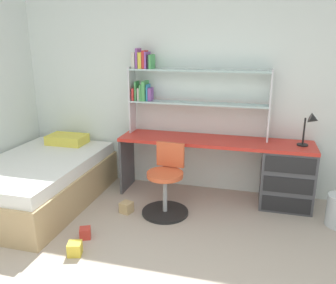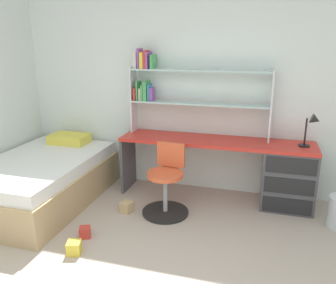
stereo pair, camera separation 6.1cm
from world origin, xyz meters
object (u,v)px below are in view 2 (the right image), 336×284
at_px(desk_lamp, 313,125).
at_px(toy_block_yellow_2, 74,248).
at_px(bookshelf_hutch, 178,86).
at_px(swivel_chair, 166,187).
at_px(bed_platform, 42,180).
at_px(desk, 268,171).
at_px(toy_block_natural_1, 127,207).
at_px(toy_block_red_3, 85,232).

relative_size(desk_lamp, toy_block_yellow_2, 3.18).
xyz_separation_m(bookshelf_hutch, swivel_chair, (0.04, -0.67, -1.04)).
xyz_separation_m(desk_lamp, bed_platform, (-3.01, -0.64, -0.72)).
height_order(desk, toy_block_natural_1, desk).
distance_m(desk, bed_platform, 2.68).
xyz_separation_m(desk, toy_block_natural_1, (-1.51, -0.65, -0.36)).
relative_size(swivel_chair, toy_block_yellow_2, 6.49).
bearing_deg(bed_platform, desk_lamp, 11.99).
xyz_separation_m(desk, bookshelf_hutch, (-1.12, 0.14, 0.93)).
bearing_deg(toy_block_yellow_2, toy_block_red_3, 98.75).
bearing_deg(swivel_chair, toy_block_yellow_2, -120.49).
distance_m(swivel_chair, toy_block_yellow_2, 1.18).
bearing_deg(toy_block_red_3, desk, 36.25).
height_order(desk, toy_block_red_3, desk).
bearing_deg(toy_block_natural_1, bookshelf_hutch, 63.74).
height_order(desk, bed_platform, desk).
bearing_deg(toy_block_yellow_2, bookshelf_hutch, 71.85).
bearing_deg(desk_lamp, bed_platform, -168.01).
height_order(bookshelf_hutch, swivel_chair, bookshelf_hutch).
distance_m(swivel_chair, bed_platform, 1.52).
bearing_deg(toy_block_natural_1, swivel_chair, 15.89).
bearing_deg(swivel_chair, toy_block_natural_1, -164.11).
distance_m(bookshelf_hutch, toy_block_natural_1, 1.56).
bearing_deg(desk_lamp, swivel_chair, -161.24).
relative_size(desk, toy_block_yellow_2, 18.91).
relative_size(toy_block_natural_1, toy_block_yellow_2, 1.02).
height_order(swivel_chair, toy_block_red_3, swivel_chair).
height_order(bookshelf_hutch, toy_block_yellow_2, bookshelf_hutch).
distance_m(bed_platform, toy_block_yellow_2, 1.29).
relative_size(desk, toy_block_red_3, 21.53).
distance_m(bookshelf_hutch, desk_lamp, 1.59).
bearing_deg(toy_block_yellow_2, desk, 42.54).
distance_m(toy_block_natural_1, toy_block_yellow_2, 0.89).
bearing_deg(desk, toy_block_natural_1, -156.60).
xyz_separation_m(bed_platform, toy_block_yellow_2, (0.93, -0.86, -0.21)).
relative_size(desk_lamp, swivel_chair, 0.49).
bearing_deg(bed_platform, desk, 14.29).
height_order(bed_platform, toy_block_red_3, bed_platform).
distance_m(swivel_chair, toy_block_red_3, 0.99).
distance_m(desk, bookshelf_hutch, 1.46).
height_order(desk_lamp, bed_platform, desk_lamp).
height_order(swivel_chair, bed_platform, swivel_chair).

